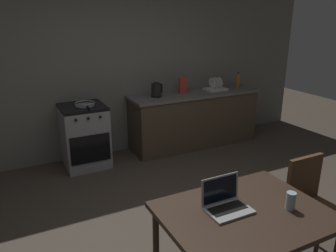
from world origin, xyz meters
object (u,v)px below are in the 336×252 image
(chair, at_px, (311,201))
(dish_rack, at_px, (215,87))
(stove_oven, at_px, (85,136))
(frying_pan, at_px, (85,104))
(electric_kettle, at_px, (156,90))
(cereal_box, at_px, (183,85))
(drinking_glass, at_px, (291,201))
(laptop, at_px, (226,203))
(bottle, at_px, (238,81))
(dining_table, at_px, (245,221))

(chair, bearing_deg, dish_rack, 83.38)
(stove_oven, bearing_deg, frying_pan, -35.22)
(electric_kettle, bearing_deg, chair, -85.91)
(stove_oven, xyz_separation_m, dish_rack, (2.21, 0.00, 0.49))
(frying_pan, height_order, dish_rack, dish_rack)
(cereal_box, bearing_deg, chair, -95.60)
(frying_pan, distance_m, drinking_glass, 3.08)
(stove_oven, bearing_deg, chair, -64.42)
(chair, relative_size, drinking_glass, 6.77)
(electric_kettle, height_order, cereal_box, cereal_box)
(drinking_glass, distance_m, dish_rack, 3.33)
(electric_kettle, relative_size, dish_rack, 0.65)
(laptop, bearing_deg, stove_oven, 84.86)
(electric_kettle, xyz_separation_m, bottle, (1.50, -0.05, 0.02))
(chair, distance_m, bottle, 3.05)
(laptop, relative_size, dish_rack, 0.94)
(laptop, bearing_deg, frying_pan, 84.20)
(cereal_box, xyz_separation_m, dish_rack, (0.61, -0.02, -0.08))
(dish_rack, bearing_deg, stove_oven, -179.94)
(frying_pan, xyz_separation_m, drinking_glass, (0.75, -2.99, -0.11))
(drinking_glass, xyz_separation_m, cereal_box, (0.81, 3.03, 0.21))
(electric_kettle, height_order, bottle, bottle)
(drinking_glass, relative_size, dish_rack, 0.39)
(chair, relative_size, dish_rack, 2.67)
(stove_oven, distance_m, cereal_box, 1.70)
(dining_table, height_order, bottle, bottle)
(stove_oven, bearing_deg, cereal_box, 0.81)
(cereal_box, bearing_deg, electric_kettle, -177.57)
(dining_table, distance_m, frying_pan, 2.91)
(frying_pan, bearing_deg, cereal_box, 1.74)
(cereal_box, bearing_deg, stove_oven, -179.19)
(stove_oven, relative_size, bottle, 3.34)
(laptop, xyz_separation_m, bottle, (2.25, 2.75, 0.23))
(electric_kettle, distance_m, bottle, 1.50)
(bottle, bearing_deg, frying_pan, 179.50)
(frying_pan, bearing_deg, drinking_glass, -75.88)
(cereal_box, distance_m, dish_rack, 0.61)
(laptop, relative_size, bottle, 1.20)
(electric_kettle, xyz_separation_m, dish_rack, (1.08, 0.00, -0.06))
(drinking_glass, bearing_deg, frying_pan, 104.12)
(cereal_box, relative_size, dish_rack, 0.75)
(stove_oven, xyz_separation_m, bottle, (2.62, -0.05, 0.57))
(stove_oven, distance_m, chair, 3.07)
(dining_table, distance_m, drinking_glass, 0.36)
(dish_rack, bearing_deg, bottle, -6.82)
(chair, relative_size, laptop, 2.84)
(stove_oven, xyz_separation_m, frying_pan, (0.04, -0.03, 0.47))
(laptop, height_order, bottle, bottle)
(bottle, distance_m, frying_pan, 2.59)
(frying_pan, bearing_deg, laptop, -83.06)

